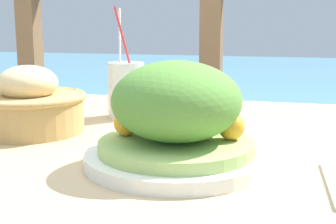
{
  "coord_description": "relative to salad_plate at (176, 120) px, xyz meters",
  "views": [
    {
      "loc": [
        0.25,
        -0.8,
        0.95
      ],
      "look_at": [
        0.06,
        -0.04,
        0.8
      ],
      "focal_mm": 50.0,
      "sensor_mm": 36.0,
      "label": 1
    }
  ],
  "objects": [
    {
      "name": "knife",
      "position": [
        0.22,
        -0.04,
        -0.07
      ],
      "size": [
        0.02,
        0.18,
        0.0
      ],
      "color": "silver",
      "rests_on": "patio_table"
    },
    {
      "name": "salad_plate",
      "position": [
        0.0,
        0.0,
        0.0
      ],
      "size": [
        0.28,
        0.28,
        0.16
      ],
      "color": "white",
      "rests_on": "patio_table"
    },
    {
      "name": "bread_basket",
      "position": [
        -0.33,
        0.14,
        -0.02
      ],
      "size": [
        0.22,
        0.22,
        0.13
      ],
      "color": "tan",
      "rests_on": "patio_table"
    },
    {
      "name": "orange_near_basket",
      "position": [
        -0.41,
        0.28,
        -0.03
      ],
      "size": [
        0.08,
        0.08,
        0.08
      ],
      "color": "#F9A328",
      "rests_on": "patio_table"
    },
    {
      "name": "sea_backdrop",
      "position": [
        -0.1,
        3.42,
        -0.56
      ],
      "size": [
        12.0,
        4.0,
        0.5
      ],
      "color": "#568EA8",
      "rests_on": "ground_plane"
    },
    {
      "name": "railing_fence",
      "position": [
        -0.1,
        0.92,
        -0.03
      ],
      "size": [
        2.8,
        0.08,
        1.14
      ],
      "color": "brown",
      "rests_on": "ground_plane"
    },
    {
      "name": "drink_glass",
      "position": [
        -0.19,
        0.32,
        -0.01
      ],
      "size": [
        0.08,
        0.08,
        0.24
      ],
      "color": "silver",
      "rests_on": "patio_table"
    },
    {
      "name": "patio_table",
      "position": [
        -0.1,
        0.14,
        -0.16
      ],
      "size": [
        1.08,
        0.92,
        0.74
      ],
      "color": "tan",
      "rests_on": "ground_plane"
    }
  ]
}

